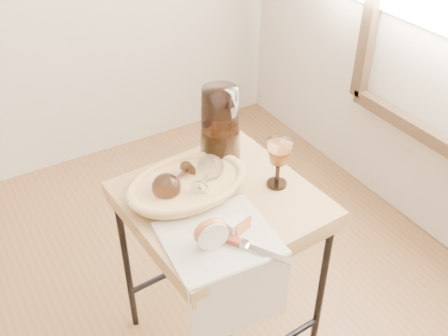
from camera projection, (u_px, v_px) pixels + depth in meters
side_table at (221, 275)px, 1.76m from camera, size 0.57×0.57×0.68m
tea_towel at (219, 238)px, 1.42m from camera, size 0.32×0.29×0.01m
bread_basket at (188, 187)px, 1.56m from camera, size 0.35×0.25×0.05m
goblet_lying_a at (176, 179)px, 1.54m from camera, size 0.16×0.14×0.09m
goblet_lying_b at (205, 177)px, 1.55m from camera, size 0.16×0.16×0.09m
pitcher at (220, 125)px, 1.65m from camera, size 0.21×0.28×0.30m
wine_goblet at (278, 163)px, 1.56m from camera, size 0.10×0.10×0.16m
apple_half at (210, 232)px, 1.37m from camera, size 0.10×0.06×0.09m
apple_wedge at (236, 225)px, 1.42m from camera, size 0.07×0.05×0.04m
table_knife at (247, 245)px, 1.38m from camera, size 0.14×0.20×0.02m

